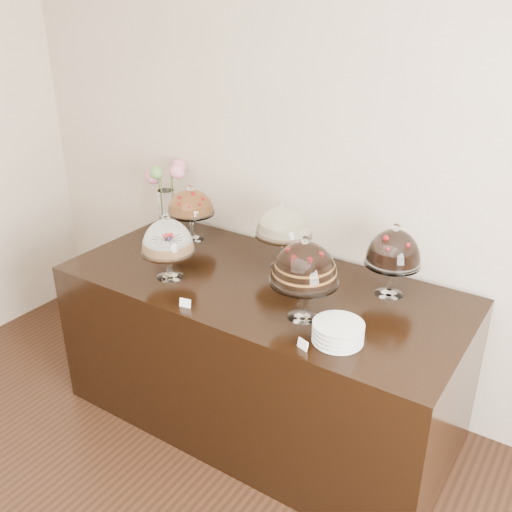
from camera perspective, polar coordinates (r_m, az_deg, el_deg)
The scene contains 11 objects.
wall_back at distance 3.19m, azimuth 10.44°, elevation 9.47°, with size 5.00×0.04×3.00m, color beige.
display_counter at distance 3.32m, azimuth 0.48°, elevation -9.60°, with size 2.20×1.00×0.90m, color black.
cake_stand_sugar_sponge at distance 3.09m, azimuth -8.84°, elevation 1.64°, with size 0.29×0.29×0.37m.
cake_stand_choco_layer at distance 2.65m, azimuth 4.86°, elevation -0.98°, with size 0.33×0.33×0.43m.
cake_stand_cheesecake at distance 3.17m, azimuth 2.81°, elevation 3.19°, with size 0.32×0.32×0.39m.
cake_stand_dark_choco at distance 2.95m, azimuth 13.61°, elevation 0.54°, with size 0.29×0.29×0.39m.
cake_stand_fruit_tart at distance 3.57m, azimuth -6.55°, elevation 5.16°, with size 0.30×0.30×0.36m.
flower_vase at distance 3.82m, azimuth -8.99°, elevation 6.73°, with size 0.34×0.28×0.44m.
plate_stack at distance 2.59m, azimuth 8.20°, elevation -7.59°, with size 0.22×0.22×0.09m.
price_card_left at distance 2.87m, azimuth -7.10°, elevation -4.69°, with size 0.06×0.01×0.04m, color white.
price_card_right at distance 2.54m, azimuth 4.69°, elevation -8.80°, with size 0.06×0.01×0.04m, color white.
Camera 1 is at (1.19, 0.16, 2.34)m, focal length 40.00 mm.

